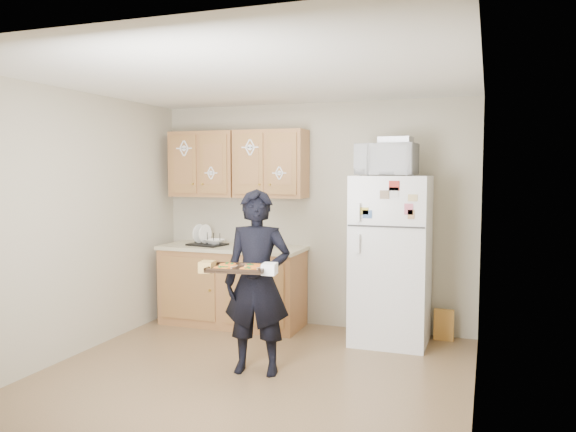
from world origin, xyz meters
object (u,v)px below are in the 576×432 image
Objects in this scene: person at (257,282)px; microwave at (387,160)px; refrigerator at (391,260)px; baking_tray at (238,269)px; dish_rack at (207,238)px.

microwave is at bearing 45.51° from person.
person is (-0.94, -1.27, -0.05)m from refrigerator.
baking_tray is 0.81× the size of microwave.
refrigerator reaches higher than baking_tray.
dish_rack is (-1.12, 1.59, 0.03)m from baking_tray.
person is at bearing -48.01° from dish_rack.
microwave is 2.23m from dish_rack.
microwave reaches higher than baking_tray.
dish_rack is (-1.16, 1.29, 0.18)m from person.
person reaches higher than baking_tray.
baking_tray is at bearing -54.85° from dish_rack.
baking_tray is 1.99m from microwave.
refrigerator is 1.58m from person.
baking_tray is (-0.98, -1.56, 0.10)m from refrigerator.
refrigerator is 1.07× the size of person.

